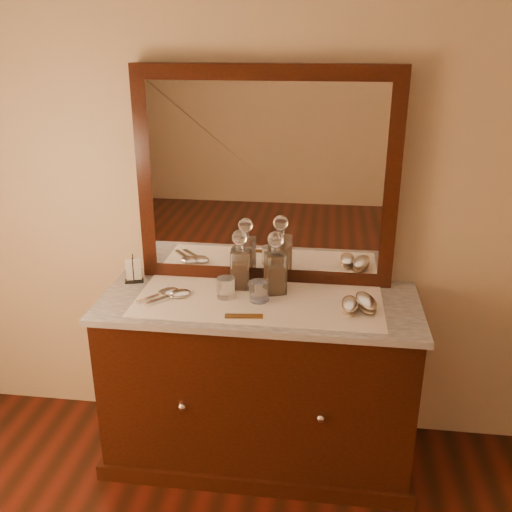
% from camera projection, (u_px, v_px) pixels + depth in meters
% --- Properties ---
extents(dresser_cabinet, '(1.40, 0.55, 0.82)m').
position_uv_depth(dresser_cabinet, '(259.00, 383.00, 2.69)').
color(dresser_cabinet, black).
rests_on(dresser_cabinet, floor).
extents(dresser_plinth, '(1.46, 0.59, 0.08)m').
position_uv_depth(dresser_plinth, '(259.00, 445.00, 2.82)').
color(dresser_plinth, black).
rests_on(dresser_plinth, floor).
extents(knob_left, '(0.04, 0.04, 0.04)m').
position_uv_depth(knob_left, '(182.00, 407.00, 2.44)').
color(knob_left, silver).
rests_on(knob_left, dresser_cabinet).
extents(knob_right, '(0.04, 0.04, 0.04)m').
position_uv_depth(knob_right, '(321.00, 418.00, 2.37)').
color(knob_right, silver).
rests_on(knob_right, dresser_cabinet).
extents(marble_top, '(1.44, 0.59, 0.03)m').
position_uv_depth(marble_top, '(259.00, 303.00, 2.53)').
color(marble_top, silver).
rests_on(marble_top, dresser_cabinet).
extents(mirror_frame, '(1.20, 0.08, 1.00)m').
position_uv_depth(mirror_frame, '(266.00, 178.00, 2.57)').
color(mirror_frame, black).
rests_on(mirror_frame, marble_top).
extents(mirror_glass, '(1.06, 0.01, 0.86)m').
position_uv_depth(mirror_glass, '(265.00, 180.00, 2.54)').
color(mirror_glass, white).
rests_on(mirror_glass, marble_top).
extents(lace_runner, '(1.10, 0.45, 0.00)m').
position_uv_depth(lace_runner, '(258.00, 301.00, 2.51)').
color(lace_runner, white).
rests_on(lace_runner, marble_top).
extents(pin_dish, '(0.09, 0.09, 0.01)m').
position_uv_depth(pin_dish, '(261.00, 299.00, 2.51)').
color(pin_dish, silver).
rests_on(pin_dish, lace_runner).
extents(comb, '(0.16, 0.05, 0.01)m').
position_uv_depth(comb, '(244.00, 316.00, 2.36)').
color(comb, brown).
rests_on(comb, lace_runner).
extents(napkin_rack, '(0.10, 0.08, 0.13)m').
position_uv_depth(napkin_rack, '(134.00, 271.00, 2.70)').
color(napkin_rack, black).
rests_on(napkin_rack, marble_top).
extents(decanter_left, '(0.09, 0.09, 0.28)m').
position_uv_depth(decanter_left, '(240.00, 266.00, 2.60)').
color(decanter_left, '#905315').
rests_on(decanter_left, lace_runner).
extents(decanter_right, '(0.11, 0.11, 0.30)m').
position_uv_depth(decanter_right, '(275.00, 269.00, 2.55)').
color(decanter_right, '#905315').
rests_on(decanter_right, lace_runner).
extents(brush_near, '(0.07, 0.17, 0.05)m').
position_uv_depth(brush_near, '(350.00, 306.00, 2.41)').
color(brush_near, '#9A7B5E').
rests_on(brush_near, lace_runner).
extents(brush_far, '(0.12, 0.19, 0.05)m').
position_uv_depth(brush_far, '(366.00, 303.00, 2.43)').
color(brush_far, '#9A7B5E').
rests_on(brush_far, lace_runner).
extents(hand_mirror_outer, '(0.18, 0.20, 0.02)m').
position_uv_depth(hand_mirror_outer, '(165.00, 293.00, 2.56)').
color(hand_mirror_outer, silver).
rests_on(hand_mirror_outer, lace_runner).
extents(hand_mirror_inner, '(0.20, 0.20, 0.02)m').
position_uv_depth(hand_mirror_inner, '(175.00, 295.00, 2.55)').
color(hand_mirror_inner, silver).
rests_on(hand_mirror_inner, lace_runner).
extents(tumblers, '(0.23, 0.10, 0.09)m').
position_uv_depth(tumblers, '(242.00, 289.00, 2.51)').
color(tumblers, white).
rests_on(tumblers, lace_runner).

